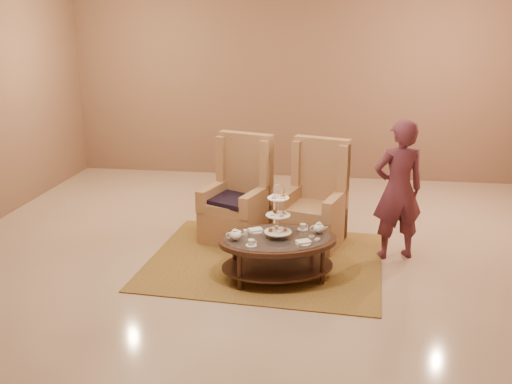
% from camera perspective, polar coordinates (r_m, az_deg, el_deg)
% --- Properties ---
extents(ground, '(8.00, 8.00, 0.00)m').
position_cam_1_polar(ground, '(6.82, 0.77, -7.17)').
color(ground, '#BEA58D').
rests_on(ground, ground).
extents(ceiling, '(8.00, 8.00, 0.02)m').
position_cam_1_polar(ceiling, '(6.82, 0.77, -7.17)').
color(ceiling, silver).
rests_on(ceiling, ground).
extents(wall_back, '(8.00, 0.04, 3.50)m').
position_cam_1_polar(wall_back, '(10.25, 3.81, 11.12)').
color(wall_back, '#825E47').
rests_on(wall_back, ground).
extents(rug, '(2.86, 2.43, 0.01)m').
position_cam_1_polar(rug, '(6.89, 0.91, -6.83)').
color(rug, olive).
rests_on(rug, ground).
extents(tea_table, '(1.52, 1.24, 1.10)m').
position_cam_1_polar(tea_table, '(6.30, 2.19, -5.31)').
color(tea_table, black).
rests_on(tea_table, ground).
extents(armchair_left, '(0.93, 0.95, 1.37)m').
position_cam_1_polar(armchair_left, '(7.44, -1.74, -1.23)').
color(armchair_left, '#A6784E').
rests_on(armchair_left, ground).
extents(armchair_right, '(0.90, 0.92, 1.34)m').
position_cam_1_polar(armchair_right, '(7.35, 5.93, -1.69)').
color(armchair_right, '#A6784E').
rests_on(armchair_right, ground).
extents(person, '(0.71, 0.57, 1.70)m').
position_cam_1_polar(person, '(6.93, 14.03, 0.20)').
color(person, '#562532').
rests_on(person, ground).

